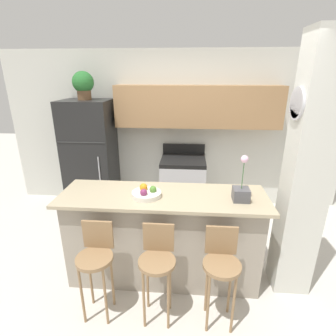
{
  "coord_description": "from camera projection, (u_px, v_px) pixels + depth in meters",
  "views": [
    {
      "loc": [
        0.24,
        -2.41,
        2.19
      ],
      "look_at": [
        0.0,
        0.67,
        1.07
      ],
      "focal_mm": 28.0,
      "sensor_mm": 36.0,
      "label": 1
    }
  ],
  "objects": [
    {
      "name": "stove_range",
      "position": [
        183.0,
        185.0,
        4.31
      ],
      "size": [
        0.7,
        0.67,
        1.07
      ],
      "color": "silver",
      "rests_on": "ground_plane"
    },
    {
      "name": "refrigerator",
      "position": [
        91.0,
        157.0,
        4.27
      ],
      "size": [
        0.76,
        0.67,
        1.81
      ],
      "color": "black",
      "rests_on": "ground_plane"
    },
    {
      "name": "counter_bar",
      "position": [
        163.0,
        237.0,
        2.85
      ],
      "size": [
        2.13,
        0.66,
        1.02
      ],
      "color": "gray",
      "rests_on": "ground_plane"
    },
    {
      "name": "pillar_right",
      "position": [
        306.0,
        175.0,
        2.47
      ],
      "size": [
        0.38,
        0.32,
        2.55
      ],
      "color": "silver",
      "rests_on": "ground_plane"
    },
    {
      "name": "potted_plant_on_fridge",
      "position": [
        83.0,
        84.0,
        3.88
      ],
      "size": [
        0.32,
        0.32,
        0.41
      ],
      "color": "brown",
      "rests_on": "refrigerator"
    },
    {
      "name": "bar_stool_mid",
      "position": [
        157.0,
        261.0,
        2.33
      ],
      "size": [
        0.33,
        0.33,
        0.93
      ],
      "color": "olive",
      "rests_on": "ground_plane"
    },
    {
      "name": "orchid_vase",
      "position": [
        241.0,
        191.0,
        2.53
      ],
      "size": [
        0.16,
        0.16,
        0.46
      ],
      "color": "#4C4C51",
      "rests_on": "counter_bar"
    },
    {
      "name": "fruit_bowl",
      "position": [
        146.0,
        193.0,
        2.63
      ],
      "size": [
        0.3,
        0.3,
        0.12
      ],
      "color": "silver",
      "rests_on": "counter_bar"
    },
    {
      "name": "bar_stool_right",
      "position": [
        221.0,
        265.0,
        2.29
      ],
      "size": [
        0.33,
        0.33,
        0.93
      ],
      "color": "olive",
      "rests_on": "ground_plane"
    },
    {
      "name": "ground_plane",
      "position": [
        163.0,
        274.0,
        3.02
      ],
      "size": [
        14.0,
        14.0,
        0.0
      ],
      "primitive_type": "plane",
      "color": "beige"
    },
    {
      "name": "bar_stool_left",
      "position": [
        96.0,
        258.0,
        2.37
      ],
      "size": [
        0.33,
        0.33,
        0.93
      ],
      "color": "olive",
      "rests_on": "ground_plane"
    },
    {
      "name": "wall_back",
      "position": [
        182.0,
        122.0,
        4.26
      ],
      "size": [
        5.6,
        0.38,
        2.55
      ],
      "color": "silver",
      "rests_on": "ground_plane"
    }
  ]
}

